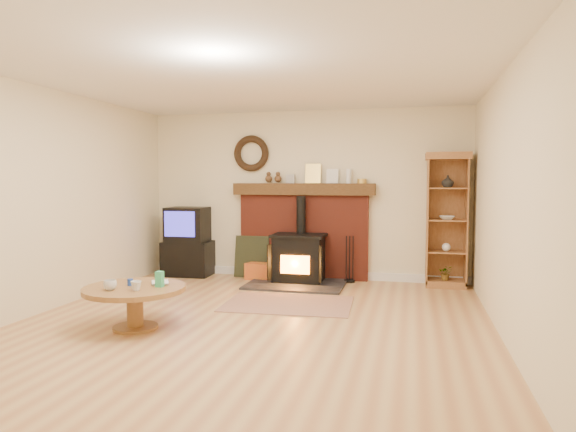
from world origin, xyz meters
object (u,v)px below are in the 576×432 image
(tv_unit, at_px, (188,243))
(coffee_table, at_px, (135,294))
(curio_cabinet, at_px, (447,220))
(wood_stove, at_px, (298,259))

(tv_unit, bearing_deg, coffee_table, -75.63)
(tv_unit, xyz_separation_m, curio_cabinet, (3.97, 0.09, 0.44))
(wood_stove, height_order, curio_cabinet, curio_cabinet)
(wood_stove, height_order, coffee_table, wood_stove)
(curio_cabinet, bearing_deg, coffee_table, -137.34)
(tv_unit, height_order, curio_cabinet, curio_cabinet)
(wood_stove, xyz_separation_m, coffee_table, (-1.12, -2.70, 0.00))
(wood_stove, xyz_separation_m, curio_cabinet, (2.11, 0.28, 0.61))
(curio_cabinet, height_order, coffee_table, curio_cabinet)
(wood_stove, distance_m, curio_cabinet, 2.21)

